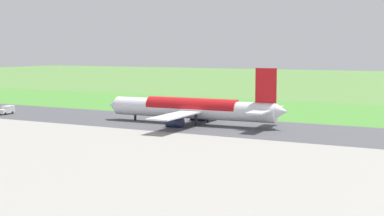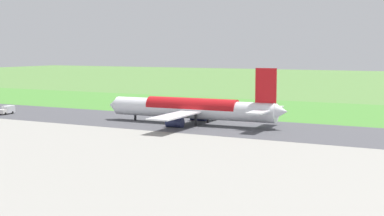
{
  "view_description": "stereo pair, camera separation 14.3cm",
  "coord_description": "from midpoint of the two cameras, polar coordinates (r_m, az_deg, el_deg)",
  "views": [
    {
      "loc": [
        -75.02,
        134.19,
        20.81
      ],
      "look_at": [
        -4.71,
        0.0,
        4.5
      ],
      "focal_mm": 51.81,
      "sensor_mm": 36.0,
      "label": 1
    },
    {
      "loc": [
        -75.15,
        134.13,
        20.81
      ],
      "look_at": [
        -4.71,
        0.0,
        4.5
      ],
      "focal_mm": 51.81,
      "sensor_mm": 36.0,
      "label": 2
    }
  ],
  "objects": [
    {
      "name": "ground_plane",
      "position": [
        155.14,
        -1.51,
        -1.57
      ],
      "size": [
        800.0,
        800.0,
        0.0
      ],
      "primitive_type": "plane",
      "color": "#547F3D"
    },
    {
      "name": "runway_asphalt",
      "position": [
        155.14,
        -1.51,
        -1.56
      ],
      "size": [
        600.0,
        32.19,
        0.06
      ],
      "primitive_type": "cube",
      "color": "#47474C",
      "rests_on": "ground"
    },
    {
      "name": "apron_concrete",
      "position": [
        111.33,
        -15.42,
        -4.84
      ],
      "size": [
        440.0,
        110.0,
        0.05
      ],
      "primitive_type": "cube",
      "color": "gray",
      "rests_on": "ground"
    },
    {
      "name": "grass_verge_foreground",
      "position": [
        189.14,
        4.14,
        -0.18
      ],
      "size": [
        600.0,
        80.0,
        0.04
      ],
      "primitive_type": "cube",
      "color": "#478534",
      "rests_on": "ground"
    },
    {
      "name": "airliner_main",
      "position": [
        152.23,
        0.16,
        -0.06
      ],
      "size": [
        54.1,
        44.21,
        15.88
      ],
      "color": "white",
      "rests_on": "ground"
    },
    {
      "name": "service_truck_fuel",
      "position": [
        185.22,
        -18.49,
        -0.19
      ],
      "size": [
        2.95,
        6.03,
        2.65
      ],
      "color": "silver",
      "rests_on": "ground"
    },
    {
      "name": "no_stopping_sign",
      "position": [
        179.41,
        8.68,
        -0.03
      ],
      "size": [
        0.6,
        0.1,
        2.95
      ],
      "color": "slate",
      "rests_on": "ground"
    },
    {
      "name": "traffic_cone_orange",
      "position": [
        182.67,
        6.76,
        -0.35
      ],
      "size": [
        0.4,
        0.4,
        0.55
      ],
      "primitive_type": "cone",
      "color": "orange",
      "rests_on": "ground"
    }
  ]
}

